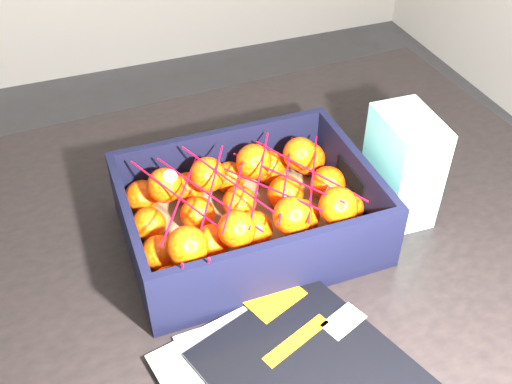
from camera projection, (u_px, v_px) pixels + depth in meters
name	position (u px, v px, depth m)	size (l,w,h in m)	color
table	(227.00, 276.00, 0.97)	(1.24, 0.86, 0.75)	black
produce_crate	(249.00, 219.00, 0.88)	(0.36, 0.27, 0.11)	brown
clementine_heap	(251.00, 210.00, 0.87)	(0.34, 0.25, 0.10)	#E53A04
mesh_net	(244.00, 192.00, 0.84)	(0.29, 0.24, 0.09)	red
retail_carton	(402.00, 167.00, 0.89)	(0.08, 0.11, 0.17)	silver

